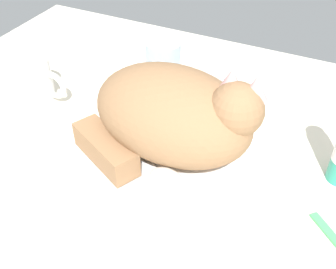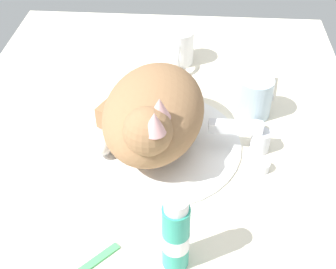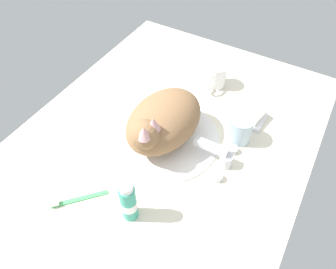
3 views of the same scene
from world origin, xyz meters
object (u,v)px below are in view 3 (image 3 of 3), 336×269
rinse_cup (240,129)px  toothpaste_bottle (129,202)px  coffee_mug (216,76)px  toothbrush (76,199)px  faucet (221,157)px  soap_bar (255,115)px  cat (162,121)px

rinse_cup → toothpaste_bottle: size_ratio=0.61×
coffee_mug → rinse_cup: (19.00, 16.34, 0.12)cm
toothpaste_bottle → toothbrush: bearing=-75.3°
toothpaste_bottle → faucet: bearing=153.6°
soap_bar → toothbrush: size_ratio=0.60×
rinse_cup → coffee_mug: bearing=-139.3°
rinse_cup → toothbrush: rinse_cup is taller
soap_bar → rinse_cup: bearing=-9.8°
rinse_cup → toothpaste_bottle: (36.63, -13.80, 2.17)cm
faucet → soap_bar: size_ratio=1.99×
rinse_cup → soap_bar: size_ratio=1.22×
cat → soap_bar: size_ratio=4.23×
faucet → toothpaste_bottle: toothpaste_bottle is taller
cat → faucet: bearing=92.3°
faucet → toothbrush: size_ratio=1.19×
faucet → cat: 19.14cm
rinse_cup → toothbrush: 49.49cm
cat → soap_bar: bearing=135.0°
faucet → rinse_cup: bearing=174.4°
faucet → rinse_cup: (-11.00, 1.07, 1.36)cm
cat → toothbrush: (28.71, -8.80, -7.46)cm
coffee_mug → soap_bar: 20.45cm
cat → soap_bar: 30.36cm
toothbrush → soap_bar: bearing=149.0°
coffee_mug → soap_bar: bearing=61.8°
coffee_mug → toothbrush: bearing=-11.4°
faucet → toothpaste_bottle: 28.84cm
toothbrush → faucet: bearing=137.2°
cat → rinse_cup: cat is taller
faucet → coffee_mug: bearing=-153.0°
coffee_mug → rinse_cup: bearing=40.7°
cat → rinse_cup: bearing=121.0°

